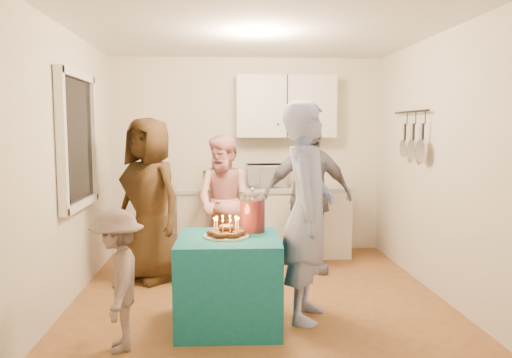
{
  "coord_description": "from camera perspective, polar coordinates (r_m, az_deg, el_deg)",
  "views": [
    {
      "loc": [
        -0.36,
        -4.71,
        1.66
      ],
      "look_at": [
        0.0,
        0.35,
        1.15
      ],
      "focal_mm": 35.0,
      "sensor_mm": 36.0,
      "label": 1
    }
  ],
  "objects": [
    {
      "name": "window_night",
      "position": [
        5.21,
        -19.83,
        4.19
      ],
      "size": [
        0.04,
        1.0,
        1.2
      ],
      "primitive_type": "cube",
      "color": "black",
      "rests_on": "left_wall"
    },
    {
      "name": "woman_back_left",
      "position": [
        5.56,
        -12.1,
        -2.34
      ],
      "size": [
        1.03,
        1.0,
        1.78
      ],
      "primitive_type": "imported",
      "rotation": [
        0.0,
        0.0,
        -0.7
      ],
      "color": "brown",
      "rests_on": "floor"
    },
    {
      "name": "upper_cabinet",
      "position": [
        6.62,
        3.42,
        8.25
      ],
      "size": [
        1.3,
        0.3,
        0.8
      ],
      "primitive_type": "cube",
      "color": "white",
      "rests_on": "back_wall"
    },
    {
      "name": "counter",
      "position": [
        6.55,
        0.9,
        -5.07
      ],
      "size": [
        2.2,
        0.58,
        0.86
      ],
      "primitive_type": "cube",
      "color": "white",
      "rests_on": "floor"
    },
    {
      "name": "floor",
      "position": [
        5.01,
        0.3,
        -13.61
      ],
      "size": [
        4.0,
        4.0,
        0.0
      ],
      "primitive_type": "plane",
      "color": "brown",
      "rests_on": "ground"
    },
    {
      "name": "ceiling",
      "position": [
        4.82,
        0.31,
        16.99
      ],
      "size": [
        4.0,
        4.0,
        0.0
      ],
      "primitive_type": "plane",
      "color": "white",
      "rests_on": "floor"
    },
    {
      "name": "left_wall",
      "position": [
        4.94,
        -21.01,
        1.17
      ],
      "size": [
        4.0,
        4.0,
        0.0
      ],
      "primitive_type": "plane",
      "color": "silver",
      "rests_on": "floor"
    },
    {
      "name": "pot_rack",
      "position": [
        5.8,
        17.01,
        4.9
      ],
      "size": [
        0.12,
        1.0,
        0.6
      ],
      "primitive_type": "cube",
      "color": "black",
      "rests_on": "right_wall"
    },
    {
      "name": "woman_back_center",
      "position": [
        5.9,
        -3.46,
        -2.69
      ],
      "size": [
        0.95,
        0.86,
        1.59
      ],
      "primitive_type": "imported",
      "rotation": [
        0.0,
        0.0,
        -0.4
      ],
      "color": "pink",
      "rests_on": "floor"
    },
    {
      "name": "right_wall",
      "position": [
        5.2,
        20.51,
        1.4
      ],
      "size": [
        4.0,
        4.0,
        0.0
      ],
      "primitive_type": "plane",
      "color": "silver",
      "rests_on": "floor"
    },
    {
      "name": "punch_jar",
      "position": [
        4.39,
        -0.4,
        -3.83
      ],
      "size": [
        0.22,
        0.22,
        0.34
      ],
      "primitive_type": "cylinder",
      "color": "red",
      "rests_on": "party_table"
    },
    {
      "name": "microwave",
      "position": [
        6.47,
        1.35,
        0.4
      ],
      "size": [
        0.54,
        0.38,
        0.29
      ],
      "primitive_type": "imported",
      "rotation": [
        0.0,
        0.0,
        0.03
      ],
      "color": "white",
      "rests_on": "countertop"
    },
    {
      "name": "donut_cake",
      "position": [
        4.19,
        -3.4,
        -5.43
      ],
      "size": [
        0.38,
        0.38,
        0.18
      ],
      "primitive_type": null,
      "color": "#381C0C",
      "rests_on": "party_table"
    },
    {
      "name": "woman_back_right",
      "position": [
        5.78,
        5.97,
        -1.98
      ],
      "size": [
        1.07,
        0.51,
        1.77
      ],
      "primitive_type": "imported",
      "rotation": [
        0.0,
        0.0,
        0.07
      ],
      "color": "black",
      "rests_on": "floor"
    },
    {
      "name": "back_wall",
      "position": [
        6.73,
        -1.01,
        2.68
      ],
      "size": [
        3.6,
        3.6,
        0.0
      ],
      "primitive_type": "plane",
      "color": "silver",
      "rests_on": "floor"
    },
    {
      "name": "countertop",
      "position": [
        6.48,
        0.91,
        -1.12
      ],
      "size": [
        2.24,
        0.62,
        0.05
      ],
      "primitive_type": "cube",
      "color": "beige",
      "rests_on": "counter"
    },
    {
      "name": "child_near_left",
      "position": [
        3.94,
        -15.53,
        -11.05
      ],
      "size": [
        0.51,
        0.75,
        1.07
      ],
      "primitive_type": "imported",
      "rotation": [
        0.0,
        0.0,
        -1.4
      ],
      "color": "#60504D",
      "rests_on": "floor"
    },
    {
      "name": "party_table",
      "position": [
        4.31,
        -3.1,
        -11.57
      ],
      "size": [
        0.88,
        0.88,
        0.76
      ],
      "primitive_type": "cube",
      "rotation": [
        0.0,
        0.0,
        -0.03
      ],
      "color": "#105D6B",
      "rests_on": "floor"
    },
    {
      "name": "man_birthday",
      "position": [
        4.34,
        5.93,
        -3.72
      ],
      "size": [
        0.64,
        0.8,
        1.9
      ],
      "primitive_type": "imported",
      "rotation": [
        0.0,
        0.0,
        1.28
      ],
      "color": "#96A4DB",
      "rests_on": "floor"
    }
  ]
}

